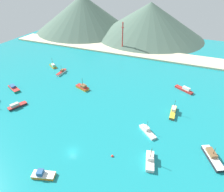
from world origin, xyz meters
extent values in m
cube|color=teal|center=(0.00, 30.00, -0.25)|extent=(260.00, 280.00, 0.50)
cube|color=#232328|center=(-40.53, 13.84, 0.44)|extent=(6.00, 9.06, 0.89)
cube|color=red|center=(-40.53, 13.84, 0.99)|extent=(6.12, 9.24, 0.20)
cube|color=#B2ADA3|center=(-40.97, 12.84, 1.74)|extent=(3.42, 4.39, 1.30)
cube|color=brown|center=(31.60, 37.77, 0.55)|extent=(2.29, 10.15, 1.11)
cube|color=gold|center=(31.60, 37.77, 1.21)|extent=(2.34, 10.35, 0.20)
cube|color=silver|center=(31.59, 39.03, 2.10)|extent=(1.68, 3.67, 1.59)
cylinder|color=#4C3823|center=(31.59, 38.30, 5.11)|extent=(0.15, 0.15, 4.43)
cube|color=#198466|center=(-55.04, 25.79, 0.50)|extent=(10.14, 6.72, 0.99)
cube|color=red|center=(-55.04, 25.79, 1.09)|extent=(10.34, 6.85, 0.20)
cube|color=#28568C|center=(-56.15, 26.27, 1.73)|extent=(4.38, 3.65, 1.08)
cube|color=orange|center=(-19.59, 41.65, 0.58)|extent=(8.85, 5.67, 1.16)
cube|color=red|center=(-19.59, 41.65, 1.26)|extent=(9.02, 5.78, 0.20)
cube|color=brown|center=(-18.61, 41.32, 2.08)|extent=(3.74, 3.26, 1.44)
cylinder|color=#4C3823|center=(-23.11, 42.86, 1.98)|extent=(0.67, 0.33, 1.57)
cylinder|color=#4C3823|center=(-19.20, 41.52, 4.72)|extent=(0.19, 0.19, 3.82)
cube|color=silver|center=(27.89, 6.47, 0.59)|extent=(4.49, 8.73, 1.18)
cube|color=white|center=(27.89, 6.47, 1.28)|extent=(4.58, 8.90, 0.20)
cube|color=silver|center=(27.67, 7.49, 2.06)|extent=(2.75, 3.74, 1.37)
cylinder|color=#4C3823|center=(27.81, 6.83, 4.82)|extent=(0.19, 0.19, 4.14)
cube|color=red|center=(34.41, 61.67, 0.49)|extent=(10.33, 7.17, 0.97)
cube|color=red|center=(34.41, 61.67, 1.07)|extent=(10.54, 7.31, 0.20)
cube|color=silver|center=(35.57, 61.02, 1.93)|extent=(4.47, 3.51, 1.52)
cylinder|color=#4C3823|center=(30.25, 64.04, 1.65)|extent=(0.56, 0.39, 1.32)
cube|color=silver|center=(23.55, 20.76, 0.39)|extent=(8.37, 7.66, 0.78)
cube|color=white|center=(23.55, 20.76, 0.88)|extent=(8.54, 7.82, 0.20)
cube|color=silver|center=(22.70, 21.49, 1.67)|extent=(3.21, 3.11, 1.39)
cylinder|color=#4C3823|center=(23.11, 21.14, 4.18)|extent=(0.12, 0.12, 3.63)
cube|color=orange|center=(-53.67, 59.72, 0.57)|extent=(7.81, 6.14, 1.14)
cube|color=#238C5B|center=(-53.67, 59.72, 1.24)|extent=(7.97, 6.26, 0.20)
cube|color=silver|center=(-52.86, 59.22, 1.87)|extent=(3.58, 3.19, 1.06)
cylinder|color=#4C3823|center=(-53.38, 59.54, 4.52)|extent=(0.19, 0.19, 4.24)
cube|color=silver|center=(-42.04, 53.22, 0.55)|extent=(2.42, 9.51, 1.10)
cube|color=red|center=(-42.04, 53.22, 1.20)|extent=(2.47, 9.70, 0.20)
cube|color=brown|center=(-42.08, 54.39, 1.82)|extent=(1.65, 2.54, 1.05)
cylinder|color=#4C3823|center=(-41.89, 48.97, 1.87)|extent=(0.14, 0.64, 1.49)
cylinder|color=#4C3823|center=(-42.06, 53.90, 3.84)|extent=(0.15, 0.15, 2.98)
cube|color=#232328|center=(48.27, 16.34, 0.61)|extent=(7.69, 11.04, 1.22)
cube|color=white|center=(48.27, 16.34, 1.32)|extent=(7.84, 11.26, 0.20)
cube|color=brown|center=(47.63, 17.55, 2.02)|extent=(4.01, 4.91, 1.21)
cylinder|color=#4C3823|center=(48.04, 16.78, 3.97)|extent=(0.19, 0.19, 2.70)
cube|color=orange|center=(-3.18, -12.25, 0.47)|extent=(7.91, 4.86, 0.95)
cube|color=white|center=(-3.18, -12.25, 1.05)|extent=(8.06, 4.96, 0.20)
cube|color=#28568C|center=(-4.07, -12.52, 1.88)|extent=(2.51, 2.63, 1.47)
sphere|color=red|center=(14.62, 3.83, 0.17)|extent=(0.96, 0.96, 0.96)
cube|color=beige|center=(0.00, 108.09, 0.60)|extent=(247.00, 20.17, 1.20)
cone|color=#4C6656|center=(-80.59, 152.73, 18.14)|extent=(104.45, 104.45, 36.27)
cone|color=#4C6656|center=(-9.15, 156.93, 16.15)|extent=(108.26, 108.26, 32.29)
cylinder|color=#B7332D|center=(-20.16, 109.91, 11.40)|extent=(0.97, 0.97, 22.81)
cylinder|color=#B7332D|center=(-20.16, 109.91, 18.70)|extent=(2.28, 0.49, 0.49)
cylinder|color=#B7332D|center=(-20.16, 109.91, 14.14)|extent=(0.49, 1.82, 0.49)
camera|label=1|loc=(32.24, -38.93, 56.90)|focal=30.70mm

